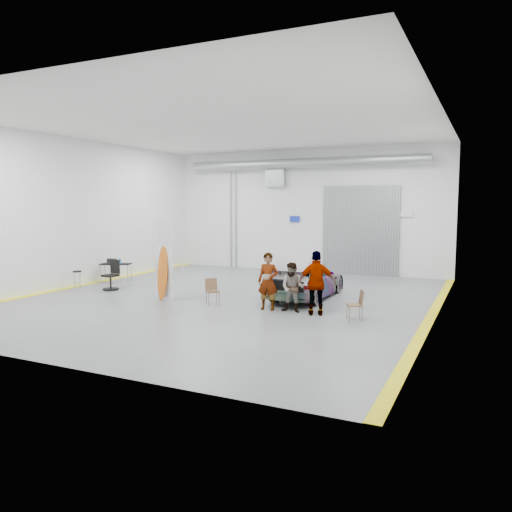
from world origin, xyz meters
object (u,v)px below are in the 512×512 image
at_px(work_table, 115,263).
at_px(office_chair, 112,277).
at_px(surfboard_display, 164,265).
at_px(folding_chair_near, 213,296).
at_px(sedan_car, 307,280).
at_px(person_b, 293,287).
at_px(person_a, 268,281).
at_px(person_c, 317,283).
at_px(folding_chair_far, 355,311).
at_px(shop_stool, 77,280).

xyz_separation_m(work_table, office_chair, (1.25, -1.62, -0.29)).
xyz_separation_m(surfboard_display, folding_chair_near, (1.85, 0.12, -0.99)).
bearing_deg(sedan_car, surfboard_display, 31.30).
height_order(person_b, folding_chair_near, person_b).
bearing_deg(person_a, sedan_car, 75.79).
bearing_deg(person_c, person_b, -25.18).
bearing_deg(surfboard_display, work_table, 163.91).
height_order(person_c, folding_chair_far, person_c).
distance_m(person_c, folding_chair_far, 1.41).
bearing_deg(work_table, sedan_car, 0.59).
bearing_deg(folding_chair_far, person_c, -122.98).
bearing_deg(surfboard_display, person_b, 15.18).
height_order(sedan_car, person_c, person_c).
distance_m(surfboard_display, office_chair, 3.37).
distance_m(person_b, surfboard_display, 4.73).
bearing_deg(surfboard_display, sedan_car, 45.22).
height_order(person_a, folding_chair_far, person_a).
bearing_deg(shop_stool, person_b, -3.00).
relative_size(folding_chair_near, office_chair, 0.74).
relative_size(person_a, folding_chair_near, 2.14).
bearing_deg(folding_chair_near, person_b, -45.08).
xyz_separation_m(person_b, office_chair, (-7.87, 0.79, -0.27)).
bearing_deg(person_c, work_table, -34.40).
xyz_separation_m(sedan_car, person_b, (0.43, -2.50, 0.14)).
distance_m(person_a, shop_stool, 8.58).
bearing_deg(sedan_car, person_c, 115.38).
bearing_deg(work_table, folding_chair_far, -13.36).
relative_size(person_a, person_c, 0.94).
relative_size(person_a, office_chair, 1.59).
xyz_separation_m(sedan_car, person_c, (1.23, -2.57, 0.34)).
bearing_deg(person_a, folding_chair_far, -9.73).
distance_m(sedan_car, surfboard_display, 5.05).
xyz_separation_m(person_c, folding_chair_far, (1.21, -0.17, -0.70)).
xyz_separation_m(sedan_car, office_chair, (-7.44, -1.71, -0.13)).
bearing_deg(folding_chair_near, shop_stool, 130.72).
xyz_separation_m(sedan_car, folding_chair_far, (2.44, -2.73, -0.36)).
relative_size(surfboard_display, office_chair, 2.69).
relative_size(sedan_car, person_b, 2.82).
xyz_separation_m(surfboard_display, office_chair, (-3.16, 0.91, -0.75)).
relative_size(surfboard_display, folding_chair_far, 3.51).
distance_m(folding_chair_near, office_chair, 5.08).
distance_m(shop_stool, work_table, 1.99).
relative_size(folding_chair_far, work_table, 0.62).
relative_size(person_b, surfboard_display, 0.50).
distance_m(person_b, folding_chair_near, 2.90).
bearing_deg(folding_chair_near, person_c, -46.11).
bearing_deg(surfboard_display, person_c, 14.27).
distance_m(person_a, person_b, 0.85).
relative_size(person_b, folding_chair_near, 1.81).
bearing_deg(person_c, shop_stool, -23.52).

